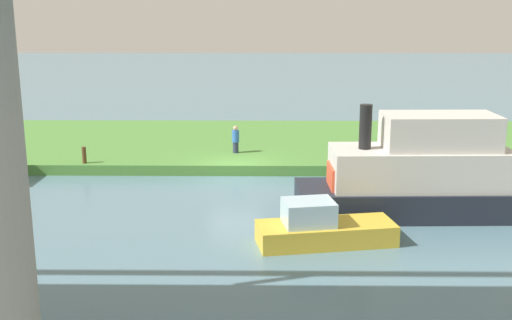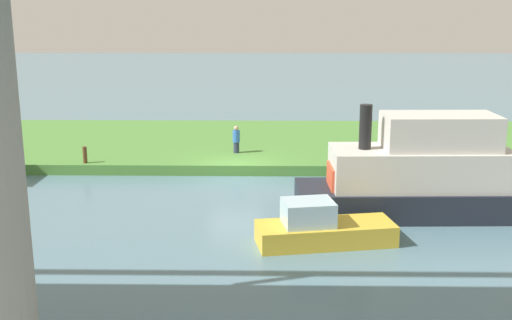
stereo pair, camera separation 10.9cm
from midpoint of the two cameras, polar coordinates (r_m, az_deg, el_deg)
name	(u,v)px [view 2 (the right image)]	position (r m, az deg, el deg)	size (l,w,h in m)	color
ground_plane	(236,176)	(29.70, -1.66, -1.46)	(160.00, 160.00, 0.00)	slate
grassy_bank	(241,144)	(35.47, -1.23, 1.46)	(80.00, 12.00, 0.50)	#4C8438
person_on_bank	(236,139)	(32.07, -1.68, 1.89)	(0.50, 0.50, 1.39)	#2D334C
mooring_post	(85,155)	(31.07, -15.03, 0.45)	(0.20, 0.20, 0.79)	brown
motorboat_red	(415,175)	(24.62, 14.24, -1.30)	(8.38, 3.01, 4.24)	#1E232D
riverboat_paddlewheel	(321,228)	(21.36, 6.02, -6.13)	(4.79, 2.41, 1.52)	gold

